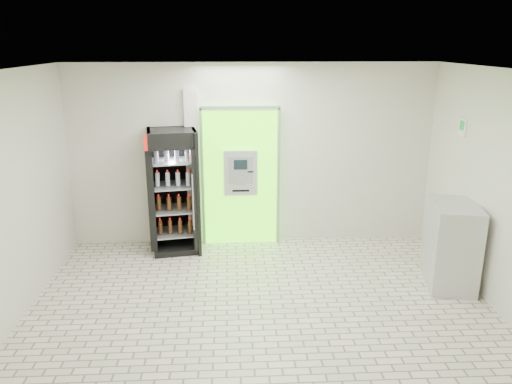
{
  "coord_description": "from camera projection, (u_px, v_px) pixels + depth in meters",
  "views": [
    {
      "loc": [
        -0.37,
        -5.58,
        3.31
      ],
      "look_at": [
        -0.01,
        1.2,
        1.25
      ],
      "focal_mm": 35.0,
      "sensor_mm": 36.0,
      "label": 1
    }
  ],
  "objects": [
    {
      "name": "pillar",
      "position": [
        193.0,
        168.0,
        8.22
      ],
      "size": [
        0.22,
        0.11,
        2.6
      ],
      "color": "silver",
      "rests_on": "ground"
    },
    {
      "name": "steel_cabinet",
      "position": [
        452.0,
        245.0,
        6.92
      ],
      "size": [
        0.77,
        0.99,
        1.19
      ],
      "rotation": [
        0.0,
        0.0,
        -0.2
      ],
      "color": "#B7BABF",
      "rests_on": "ground"
    },
    {
      "name": "ground",
      "position": [
        262.0,
        314.0,
        6.31
      ],
      "size": [
        6.0,
        6.0,
        0.0
      ],
      "primitive_type": "plane",
      "color": "#BDB59D",
      "rests_on": "ground"
    },
    {
      "name": "atm_assembly",
      "position": [
        240.0,
        176.0,
        8.27
      ],
      "size": [
        1.3,
        0.24,
        2.33
      ],
      "color": "#51EC11",
      "rests_on": "ground"
    },
    {
      "name": "beverage_cooler",
      "position": [
        174.0,
        193.0,
        8.04
      ],
      "size": [
        0.85,
        0.8,
        2.0
      ],
      "rotation": [
        0.0,
        0.0,
        0.17
      ],
      "color": "black",
      "rests_on": "ground"
    },
    {
      "name": "exit_sign",
      "position": [
        462.0,
        127.0,
        7.19
      ],
      "size": [
        0.02,
        0.22,
        0.26
      ],
      "color": "white",
      "rests_on": "room_shell"
    },
    {
      "name": "room_shell",
      "position": [
        262.0,
        173.0,
        5.78
      ],
      "size": [
        6.0,
        6.0,
        6.0
      ],
      "color": "beige",
      "rests_on": "ground"
    }
  ]
}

